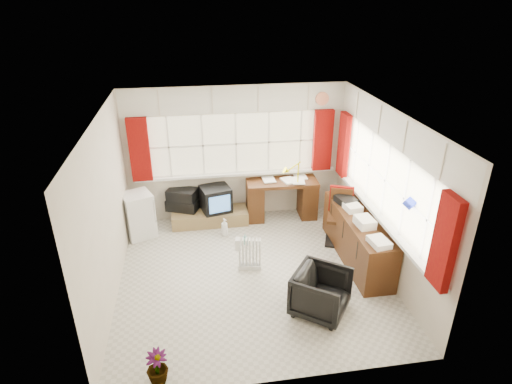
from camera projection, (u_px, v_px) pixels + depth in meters
The scene contains 20 objects.
ground at pixel (253, 274), 6.60m from camera, with size 4.00×4.00×0.00m, color beige.
room_walls at pixel (252, 186), 5.95m from camera, with size 4.00×4.00×4.00m.
window_back at pixel (237, 170), 7.92m from camera, with size 3.70×0.12×3.60m.
window_right at pixel (379, 211), 6.46m from camera, with size 0.12×3.70×3.60m.
curtains at pixel (300, 162), 6.92m from camera, with size 3.83×3.83×1.15m.
overhead_cabinets at pixel (305, 112), 6.64m from camera, with size 3.98×3.98×0.48m.
desk at pixel (281, 196), 8.14m from camera, with size 1.34×0.70×0.80m.
desk_lamp at pixel (298, 168), 7.68m from camera, with size 0.16×0.13×0.45m.
task_chair at pixel (340, 213), 7.30m from camera, with size 0.53×0.55×0.98m.
office_chair at pixel (321, 293), 5.71m from camera, with size 0.68×0.70×0.64m, color black.
radiator at pixel (250, 256), 6.66m from camera, with size 0.38×0.21×0.53m.
credenza at pixel (357, 237), 6.85m from camera, with size 0.50×2.00×0.85m.
file_tray at pixel (346, 200), 7.10m from camera, with size 0.27×0.34×0.11m, color black.
tv_bench at pixel (210, 217), 8.00m from camera, with size 1.40×0.50×0.25m, color olive.
crt_tv at pixel (216, 199), 7.88m from camera, with size 0.61×0.58×0.47m.
hifi_stack at pixel (183, 200), 7.93m from camera, with size 0.66×0.55×0.41m.
mini_fridge at pixel (139, 215), 7.48m from camera, with size 0.62×0.62×0.81m.
spray_bottle_a at pixel (225, 227), 7.58m from camera, with size 0.13×0.13×0.33m, color white.
spray_bottle_b at pixel (245, 239), 7.34m from camera, with size 0.09×0.09×0.19m, color #7EBCB4.
flower_vase at pixel (157, 367), 4.71m from camera, with size 0.24×0.24×0.43m, color black.
Camera 1 is at (-0.79, -5.35, 3.99)m, focal length 30.00 mm.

